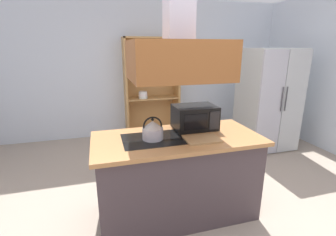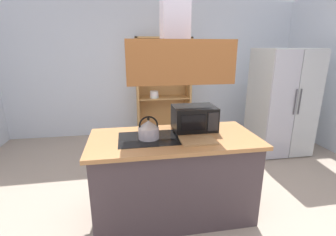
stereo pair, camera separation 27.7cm
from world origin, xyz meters
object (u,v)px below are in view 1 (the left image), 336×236
(refrigerator, at_px, (268,100))
(microwave, at_px, (195,117))
(dish_cabinet, at_px, (151,93))
(kettle, at_px, (153,130))
(cutting_board, at_px, (202,139))

(refrigerator, distance_m, microwave, 2.21)
(dish_cabinet, bearing_deg, kettle, -101.73)
(dish_cabinet, distance_m, microwave, 2.39)
(refrigerator, relative_size, kettle, 7.66)
(dish_cabinet, xyz_separation_m, microwave, (-0.02, -2.39, 0.16))
(kettle, relative_size, cutting_board, 0.68)
(cutting_board, bearing_deg, dish_cabinet, 88.36)
(kettle, distance_m, microwave, 0.56)
(kettle, bearing_deg, dish_cabinet, 78.27)
(cutting_board, xyz_separation_m, microwave, (0.06, 0.36, 0.12))
(refrigerator, height_order, dish_cabinet, dish_cabinet)
(refrigerator, xyz_separation_m, kettle, (-2.39, -1.38, 0.12))
(cutting_board, distance_m, microwave, 0.39)
(refrigerator, relative_size, cutting_board, 5.18)
(kettle, relative_size, microwave, 0.50)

